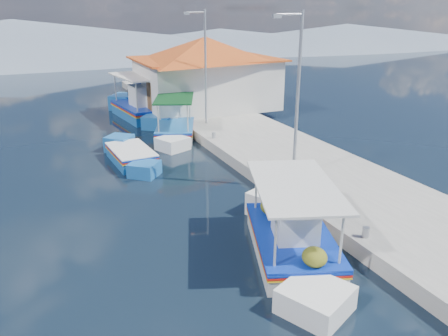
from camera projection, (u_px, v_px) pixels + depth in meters
name	position (u px, v px, depth m)	size (l,w,h in m)	color
ground	(201.00, 232.00, 13.72)	(160.00, 160.00, 0.00)	black
quay	(271.00, 149.00, 21.04)	(5.00, 44.00, 0.50)	#A7A59C
bollards	(238.00, 151.00, 19.46)	(0.20, 17.20, 0.30)	#A5A8AD
main_caique	(290.00, 238.00, 12.44)	(3.63, 6.72, 2.35)	white
caique_green_canopy	(175.00, 131.00, 23.77)	(3.40, 5.91, 2.38)	white
caique_blue_hull	(131.00, 156.00, 19.93)	(1.80, 5.41, 0.96)	#1B5EA6
caique_far	(141.00, 109.00, 27.99)	(3.10, 8.32, 2.93)	#1B5EA6
harbor_building	(206.00, 71.00, 28.03)	(10.49, 10.49, 4.40)	silver
lamp_post_near	(296.00, 88.00, 15.85)	(1.21, 0.14, 6.00)	#A5A8AD
lamp_post_far	(204.00, 62.00, 23.58)	(1.21, 0.14, 6.00)	#A5A8AD
mountain_ridge	(102.00, 41.00, 63.64)	(171.40, 96.00, 5.50)	slate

